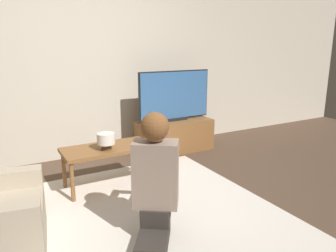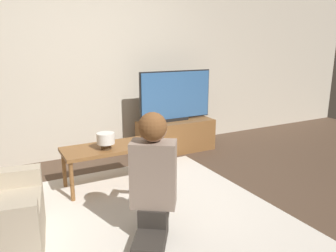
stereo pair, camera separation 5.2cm
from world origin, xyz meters
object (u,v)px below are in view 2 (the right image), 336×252
object	(u,v)px
person_kneeling	(153,175)
table_lamp	(106,139)
tv	(176,96)
coffee_table	(107,151)

from	to	relation	value
person_kneeling	table_lamp	distance (m)	1.00
tv	table_lamp	distance (m)	1.51
tv	table_lamp	size ratio (longest dim) A/B	5.97
person_kneeling	table_lamp	bearing A→B (deg)	-53.08
coffee_table	table_lamp	size ratio (longest dim) A/B	5.06
tv	table_lamp	bearing A→B (deg)	-147.63
person_kneeling	table_lamp	world-z (taller)	person_kneeling
coffee_table	table_lamp	world-z (taller)	table_lamp
person_kneeling	table_lamp	xyz separation A→B (m)	(-0.05, 1.00, 0.03)
tv	person_kneeling	distance (m)	2.19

